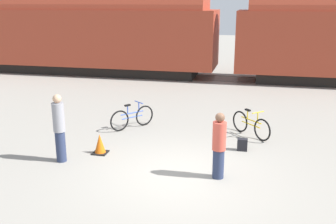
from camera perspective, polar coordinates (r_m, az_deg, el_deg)
name	(u,v)px	position (r m, az deg, el deg)	size (l,w,h in m)	color
ground_plane	(180,174)	(9.69, 1.76, -8.93)	(80.00, 80.00, 0.00)	gray
freight_train	(227,29)	(21.12, 8.54, 11.78)	(28.39, 3.04, 5.03)	black
rail_near	(224,81)	(20.76, 8.08, 4.47)	(40.39, 0.07, 0.01)	#4C4238
rail_far	(226,76)	(22.16, 8.42, 5.18)	(40.39, 0.07, 0.01)	#4C4238
bicycle_yellow	(251,125)	(12.40, 11.93, -1.84)	(1.20, 1.24, 0.85)	black
bicycle_blue	(132,117)	(12.94, -5.21, -0.79)	(1.08, 1.33, 0.85)	black
person_in_grey	(59,128)	(10.46, -15.50, -2.22)	(0.30, 0.30, 1.80)	#283351
person_in_red	(219,146)	(9.26, 7.41, -4.87)	(0.32, 0.32, 1.60)	#283351
backpack	(242,145)	(11.25, 10.74, -4.66)	(0.28, 0.20, 0.34)	black
traffic_cone	(100,144)	(10.98, -9.85, -4.67)	(0.40, 0.40, 0.55)	black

